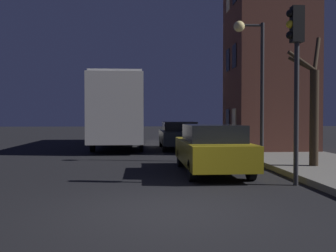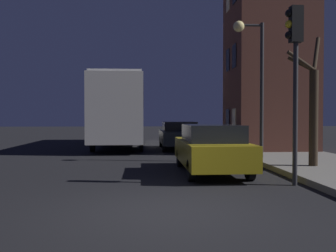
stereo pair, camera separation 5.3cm
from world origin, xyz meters
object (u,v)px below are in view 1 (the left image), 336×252
Objects in this scene: bare_tree at (313,107)px; car_mid_lane at (179,134)px; traffic_light at (296,58)px; bus at (121,107)px; car_near_lane at (212,148)px; streetlamp at (252,62)px.

bare_tree is 0.94× the size of car_mid_lane.
traffic_light is 0.40× the size of bus.
bare_tree is 0.92× the size of car_near_lane.
bus reaches higher than car_near_lane.
car_mid_lane is (-3.48, 8.21, -1.26)m from bare_tree.
car_mid_lane is at bearing 99.93° from traffic_light.
bus is 11.43m from car_near_lane.
streetlamp is 0.46× the size of bus.
streetlamp is 3.19m from bare_tree.
car_near_lane is 1.02× the size of car_mid_lane.
car_near_lane is at bearing 127.49° from traffic_light.
car_mid_lane is at bearing 112.95° from bare_tree.
streetlamp is 1.23× the size of bare_tree.
bare_tree is at bearing 3.63° from car_near_lane.
streetlamp reaches higher than traffic_light.
car_mid_lane is at bearing 91.10° from car_near_lane.
bare_tree is at bearing 56.36° from traffic_light.
streetlamp is 6.95m from car_mid_lane.
streetlamp is 1.16× the size of car_mid_lane.
streetlamp is 1.14× the size of car_near_lane.
bus is (-5.04, 13.04, -0.92)m from traffic_light.
bus is 2.51× the size of car_mid_lane.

